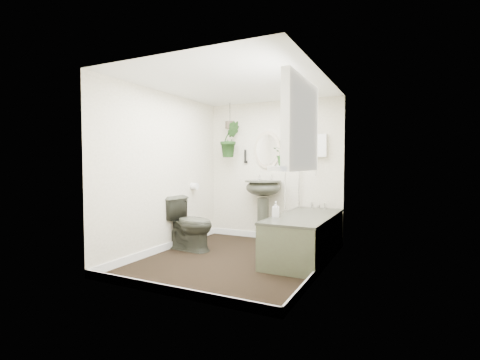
% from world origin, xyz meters
% --- Properties ---
extents(floor, '(2.30, 2.80, 0.02)m').
position_xyz_m(floor, '(0.00, 0.00, -0.01)').
color(floor, black).
rests_on(floor, ground).
extents(ceiling, '(2.30, 2.80, 0.02)m').
position_xyz_m(ceiling, '(0.00, 0.00, 2.31)').
color(ceiling, white).
rests_on(ceiling, ground).
extents(wall_back, '(2.30, 0.02, 2.30)m').
position_xyz_m(wall_back, '(0.00, 1.41, 1.15)').
color(wall_back, white).
rests_on(wall_back, ground).
extents(wall_front, '(2.30, 0.02, 2.30)m').
position_xyz_m(wall_front, '(0.00, -1.41, 1.15)').
color(wall_front, white).
rests_on(wall_front, ground).
extents(wall_left, '(0.02, 2.80, 2.30)m').
position_xyz_m(wall_left, '(-1.16, 0.00, 1.15)').
color(wall_left, white).
rests_on(wall_left, ground).
extents(wall_right, '(0.02, 2.80, 2.30)m').
position_xyz_m(wall_right, '(1.16, 0.00, 1.15)').
color(wall_right, white).
rests_on(wall_right, ground).
extents(skirting, '(2.30, 2.80, 0.10)m').
position_xyz_m(skirting, '(0.00, 0.00, 0.05)').
color(skirting, white).
rests_on(skirting, floor).
extents(bathtub, '(0.72, 1.72, 0.58)m').
position_xyz_m(bathtub, '(0.80, 0.50, 0.29)').
color(bathtub, '#34362C').
rests_on(bathtub, floor).
extents(bath_screen, '(0.04, 0.72, 1.40)m').
position_xyz_m(bath_screen, '(0.47, 0.99, 1.28)').
color(bath_screen, silver).
rests_on(bath_screen, bathtub).
extents(shower_box, '(0.20, 0.10, 0.35)m').
position_xyz_m(shower_box, '(0.80, 1.34, 1.55)').
color(shower_box, white).
rests_on(shower_box, wall_back).
extents(oval_mirror, '(0.46, 0.03, 0.62)m').
position_xyz_m(oval_mirror, '(-0.09, 1.37, 1.50)').
color(oval_mirror, beige).
rests_on(oval_mirror, wall_back).
extents(wall_sconce, '(0.04, 0.04, 0.22)m').
position_xyz_m(wall_sconce, '(-0.49, 1.36, 1.40)').
color(wall_sconce, black).
rests_on(wall_sconce, wall_back).
extents(toilet_roll_holder, '(0.11, 0.11, 0.11)m').
position_xyz_m(toilet_roll_holder, '(-1.10, 0.70, 0.90)').
color(toilet_roll_holder, white).
rests_on(toilet_roll_holder, wall_left).
extents(window_recess, '(0.08, 1.00, 0.90)m').
position_xyz_m(window_recess, '(1.09, -0.70, 1.65)').
color(window_recess, white).
rests_on(window_recess, wall_right).
extents(window_sill, '(0.18, 1.00, 0.04)m').
position_xyz_m(window_sill, '(1.02, -0.70, 1.23)').
color(window_sill, white).
rests_on(window_sill, wall_right).
extents(window_blinds, '(0.01, 0.86, 0.76)m').
position_xyz_m(window_blinds, '(1.04, -0.70, 1.65)').
color(window_blinds, white).
rests_on(window_blinds, wall_right).
extents(toilet, '(0.82, 0.53, 0.78)m').
position_xyz_m(toilet, '(-0.85, 0.19, 0.39)').
color(toilet, '#34362C').
rests_on(toilet, floor).
extents(pedestal_sink, '(0.68, 0.61, 1.01)m').
position_xyz_m(pedestal_sink, '(-0.09, 1.19, 0.50)').
color(pedestal_sink, '#34362C').
rests_on(pedestal_sink, floor).
extents(sill_plant, '(0.23, 0.20, 0.23)m').
position_xyz_m(sill_plant, '(1.00, -0.92, 1.36)').
color(sill_plant, black).
rests_on(sill_plant, window_sill).
extents(hanging_plant, '(0.43, 0.43, 0.61)m').
position_xyz_m(hanging_plant, '(-0.70, 1.19, 1.68)').
color(hanging_plant, black).
rests_on(hanging_plant, ceiling).
extents(soap_bottle, '(0.11, 0.11, 0.20)m').
position_xyz_m(soap_bottle, '(0.51, 0.16, 0.68)').
color(soap_bottle, '#2D2A2A').
rests_on(soap_bottle, bathtub).
extents(hanging_pot, '(0.16, 0.16, 0.12)m').
position_xyz_m(hanging_pot, '(-0.70, 1.19, 1.93)').
color(hanging_pot, '#42382B').
rests_on(hanging_pot, ceiling).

